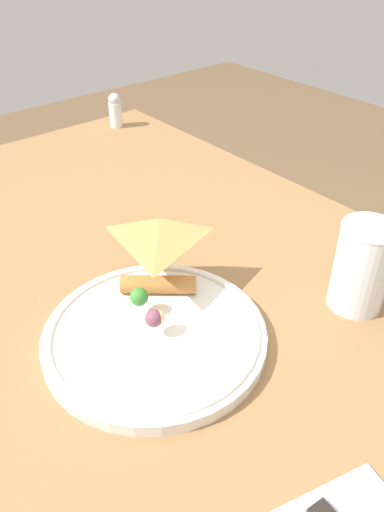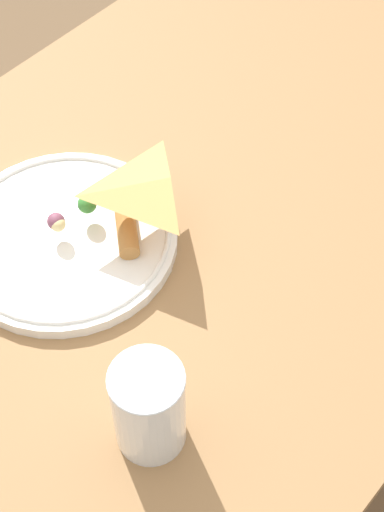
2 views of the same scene
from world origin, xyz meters
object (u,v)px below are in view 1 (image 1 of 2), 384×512
object	(u,v)px
dining_table	(169,340)
plate_pizza	(155,330)
milk_glass	(361,270)
salt_shaker	(115,110)

from	to	relation	value
dining_table	plate_pizza	xyz separation A→B (m)	(0.08, -0.08, 0.13)
dining_table	milk_glass	size ratio (longest dim) A/B	10.20
salt_shaker	milk_glass	bearing A→B (deg)	-8.14
dining_table	milk_glass	distance (m)	0.31
plate_pizza	dining_table	bearing A→B (deg)	135.37
milk_glass	salt_shaker	xyz separation A→B (m)	(-0.74, 0.11, -0.02)
milk_glass	salt_shaker	size ratio (longest dim) A/B	1.53
dining_table	milk_glass	bearing A→B (deg)	39.89
salt_shaker	dining_table	bearing A→B (deg)	-26.35
plate_pizza	salt_shaker	bearing A→B (deg)	150.86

